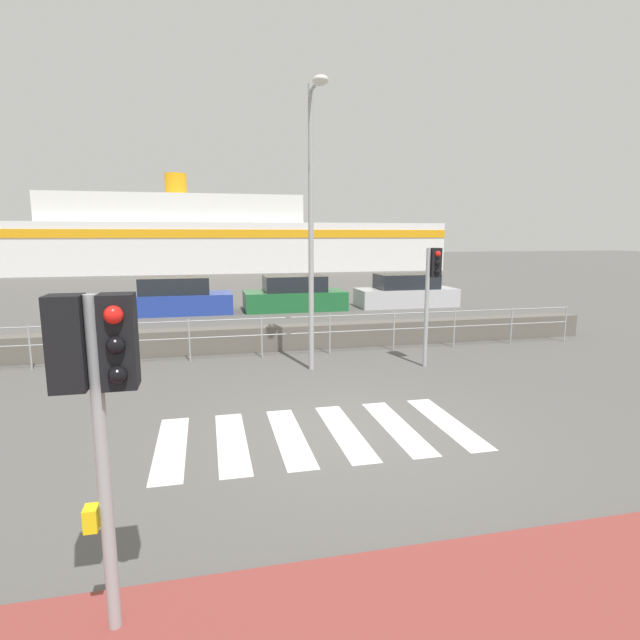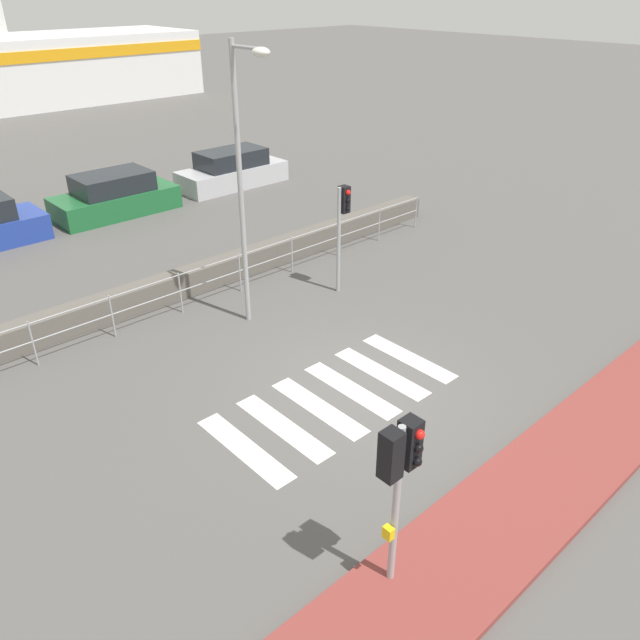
# 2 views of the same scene
# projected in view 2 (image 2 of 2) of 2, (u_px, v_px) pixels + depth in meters

# --- Properties ---
(ground_plane) EXTENTS (160.00, 160.00, 0.00)m
(ground_plane) POSITION_uv_depth(u_px,v_px,m) (356.00, 387.00, 12.84)
(ground_plane) COLOR #565451
(sidewalk_brick) EXTENTS (24.00, 1.80, 0.12)m
(sidewalk_brick) POSITION_uv_depth(u_px,v_px,m) (536.00, 490.00, 10.16)
(sidewalk_brick) COLOR brown
(sidewalk_brick) RESTS_ON ground_plane
(crosswalk) EXTENTS (4.95, 2.40, 0.01)m
(crosswalk) POSITION_uv_depth(u_px,v_px,m) (335.00, 398.00, 12.48)
(crosswalk) COLOR silver
(crosswalk) RESTS_ON ground_plane
(seawall) EXTENTS (18.08, 0.55, 0.66)m
(seawall) POSITION_uv_depth(u_px,v_px,m) (193.00, 279.00, 16.63)
(seawall) COLOR #605B54
(seawall) RESTS_ON ground_plane
(harbor_fence) EXTENTS (16.31, 0.04, 1.08)m
(harbor_fence) POSITION_uv_depth(u_px,v_px,m) (211.00, 276.00, 15.88)
(harbor_fence) COLOR #9EA0A3
(harbor_fence) RESTS_ON ground_plane
(traffic_light_near) EXTENTS (0.58, 0.41, 2.73)m
(traffic_light_near) POSITION_uv_depth(u_px,v_px,m) (399.00, 465.00, 7.66)
(traffic_light_near) COLOR #9EA0A3
(traffic_light_near) RESTS_ON ground_plane
(traffic_light_far) EXTENTS (0.34, 0.32, 2.84)m
(traffic_light_far) POSITION_uv_depth(u_px,v_px,m) (342.00, 216.00, 15.82)
(traffic_light_far) COLOR #9EA0A3
(traffic_light_far) RESTS_ON ground_plane
(streetlamp) EXTENTS (0.32, 1.22, 6.36)m
(streetlamp) POSITION_uv_depth(u_px,v_px,m) (245.00, 162.00, 13.35)
(streetlamp) COLOR #9EA0A3
(streetlamp) RESTS_ON ground_plane
(parked_car_green) EXTENTS (4.24, 1.89, 1.46)m
(parked_car_green) POSITION_uv_depth(u_px,v_px,m) (115.00, 197.00, 21.98)
(parked_car_green) COLOR #1E6633
(parked_car_green) RESTS_ON ground_plane
(parked_car_silver) EXTENTS (4.42, 1.73, 1.44)m
(parked_car_silver) POSITION_uv_depth(u_px,v_px,m) (232.00, 171.00, 24.97)
(parked_car_silver) COLOR #BCBCC1
(parked_car_silver) RESTS_ON ground_plane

